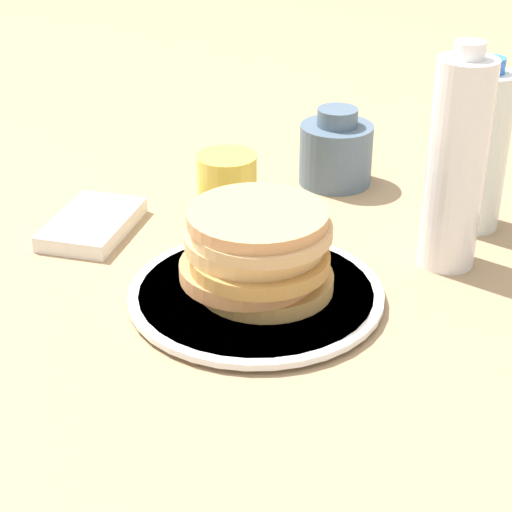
{
  "coord_description": "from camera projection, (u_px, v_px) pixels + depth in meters",
  "views": [
    {
      "loc": [
        -0.72,
        -0.37,
        0.48
      ],
      "look_at": [
        -0.01,
        -0.01,
        0.05
      ],
      "focal_mm": 60.0,
      "sensor_mm": 36.0,
      "label": 1
    }
  ],
  "objects": [
    {
      "name": "cream_jug",
      "position": [
        336.0,
        151.0,
        1.19
      ],
      "size": [
        0.1,
        0.1,
        0.11
      ],
      "color": "#4C6075",
      "rests_on": "ground_plane"
    },
    {
      "name": "water_bottle_mid",
      "position": [
        456.0,
        164.0,
        0.94
      ],
      "size": [
        0.07,
        0.07,
        0.26
      ],
      "color": "white",
      "rests_on": "ground_plane"
    },
    {
      "name": "juice_glass",
      "position": [
        227.0,
        185.0,
        1.1
      ],
      "size": [
        0.08,
        0.08,
        0.08
      ],
      "color": "yellow",
      "rests_on": "ground_plane"
    },
    {
      "name": "ground_plane",
      "position": [
        248.0,
        293.0,
        0.94
      ],
      "size": [
        4.0,
        4.0,
        0.0
      ],
      "primitive_type": "plane",
      "color": "#9E7F5B"
    },
    {
      "name": "pancake_stack",
      "position": [
        258.0,
        252.0,
        0.9
      ],
      "size": [
        0.16,
        0.16,
        0.09
      ],
      "color": "tan",
      "rests_on": "plate"
    },
    {
      "name": "water_bottle_far",
      "position": [
        479.0,
        150.0,
        1.04
      ],
      "size": [
        0.07,
        0.07,
        0.22
      ],
      "color": "silver",
      "rests_on": "ground_plane"
    },
    {
      "name": "napkin",
      "position": [
        92.0,
        224.0,
        1.07
      ],
      "size": [
        0.16,
        0.12,
        0.02
      ],
      "color": "white",
      "rests_on": "ground_plane"
    },
    {
      "name": "plate",
      "position": [
        256.0,
        294.0,
        0.92
      ],
      "size": [
        0.28,
        0.28,
        0.01
      ],
      "color": "white",
      "rests_on": "ground_plane"
    }
  ]
}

